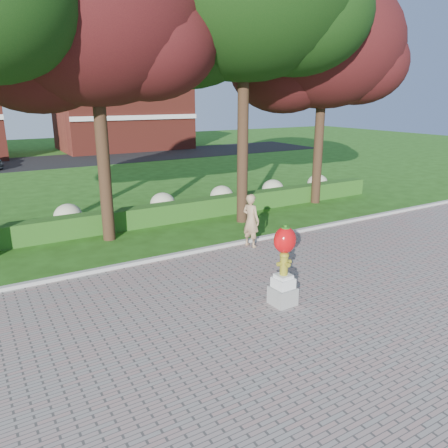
% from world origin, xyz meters
% --- Properties ---
extents(ground, '(100.00, 100.00, 0.00)m').
position_xyz_m(ground, '(0.00, 0.00, 0.00)').
color(ground, '#244D13').
rests_on(ground, ground).
extents(walkway, '(40.00, 14.00, 0.04)m').
position_xyz_m(walkway, '(0.00, -4.00, 0.02)').
color(walkway, gray).
rests_on(walkway, ground).
extents(curb, '(40.00, 0.18, 0.15)m').
position_xyz_m(curb, '(0.00, 3.00, 0.07)').
color(curb, '#ADADA5').
rests_on(curb, ground).
extents(lawn_hedge, '(24.00, 0.70, 0.80)m').
position_xyz_m(lawn_hedge, '(0.00, 7.00, 0.40)').
color(lawn_hedge, '#1E4C15').
rests_on(lawn_hedge, ground).
extents(hydrangea_row, '(20.10, 1.10, 0.99)m').
position_xyz_m(hydrangea_row, '(0.57, 8.00, 0.55)').
color(hydrangea_row, '#B5B58A').
rests_on(hydrangea_row, ground).
extents(street, '(50.00, 8.00, 0.02)m').
position_xyz_m(street, '(0.00, 28.00, 0.01)').
color(street, black).
rests_on(street, ground).
extents(building_right, '(12.00, 8.00, 6.40)m').
position_xyz_m(building_right, '(8.00, 34.00, 3.20)').
color(building_right, maroon).
rests_on(building_right, ground).
extents(tree_mid_left, '(8.25, 7.04, 10.69)m').
position_xyz_m(tree_mid_left, '(-2.10, 6.08, 7.30)').
color(tree_mid_left, black).
rests_on(tree_mid_left, ground).
extents(tree_far_right, '(7.88, 6.72, 10.21)m').
position_xyz_m(tree_far_right, '(8.40, 6.58, 6.97)').
color(tree_far_right, black).
rests_on(tree_far_right, ground).
extents(hydrant_sculpture, '(0.61, 0.58, 2.08)m').
position_xyz_m(hydrant_sculpture, '(0.17, -1.47, 1.14)').
color(hydrant_sculpture, gray).
rests_on(hydrant_sculpture, walkway).
extents(woman, '(0.62, 0.78, 1.86)m').
position_xyz_m(woman, '(1.96, 2.60, 0.97)').
color(woman, '#A5825E').
rests_on(woman, walkway).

